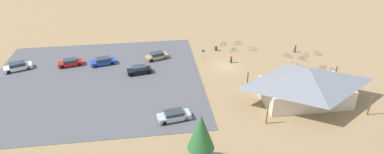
{
  "coord_description": "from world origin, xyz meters",
  "views": [
    {
      "loc": [
        13.98,
        53.38,
        27.69
      ],
      "look_at": [
        7.32,
        5.51,
        1.2
      ],
      "focal_mm": 30.67,
      "sensor_mm": 36.0,
      "label": 1
    }
  ],
  "objects": [
    {
      "name": "bicycle_green_edge_north",
      "position": [
        -18.43,
        5.18,
        0.38
      ],
      "size": [
        0.48,
        1.7,
        0.82
      ],
      "color": "black",
      "rests_on": "ground"
    },
    {
      "name": "trash_bin",
      "position": [
        0.55,
        -7.3,
        0.45
      ],
      "size": [
        0.6,
        0.6,
        0.9
      ],
      "primitive_type": "cylinder",
      "color": "brown",
      "rests_on": "ground"
    },
    {
      "name": "bicycle_blue_yard_right",
      "position": [
        -15.12,
        -0.38,
        0.35
      ],
      "size": [
        1.22,
        1.21,
        0.75
      ],
      "color": "black",
      "rests_on": "ground"
    },
    {
      "name": "bicycle_orange_mid_cluster",
      "position": [
        -19.16,
        -2.31,
        0.36
      ],
      "size": [
        0.88,
        1.46,
        0.83
      ],
      "color": "black",
      "rests_on": "ground"
    },
    {
      "name": "bicycle_teal_near_sign",
      "position": [
        -1.42,
        -9.63,
        0.35
      ],
      "size": [
        1.51,
        0.83,
        0.8
      ],
      "color": "black",
      "rests_on": "ground"
    },
    {
      "name": "bicycle_black_lone_west",
      "position": [
        -2.92,
        -6.41,
        0.36
      ],
      "size": [
        1.57,
        0.79,
        0.79
      ],
      "color": "black",
      "rests_on": "ground"
    },
    {
      "name": "parking_lot_asphalt",
      "position": [
        23.55,
        2.49,
        0.03
      ],
      "size": [
        35.93,
        32.58,
        0.05
      ],
      "primitive_type": "cube",
      "color": "#56565B",
      "rests_on": "ground"
    },
    {
      "name": "lot_sign",
      "position": [
        3.91,
        -3.24,
        1.41
      ],
      "size": [
        0.56,
        0.08,
        2.2
      ],
      "color": "#99999E",
      "rests_on": "ground"
    },
    {
      "name": "bicycle_white_back_row",
      "position": [
        -12.54,
        2.06,
        0.39
      ],
      "size": [
        0.97,
        1.6,
        0.85
      ],
      "color": "black",
      "rests_on": "ground"
    },
    {
      "name": "car_tan_second_row",
      "position": [
        12.79,
        -4.79,
        0.74
      ],
      "size": [
        4.56,
        3.03,
        1.39
      ],
      "color": "tan",
      "rests_on": "parking_lot_asphalt"
    },
    {
      "name": "visitor_at_bikes",
      "position": [
        -1.13,
        -1.28,
        0.87
      ],
      "size": [
        0.39,
        0.36,
        1.66
      ],
      "color": "#2D3347",
      "rests_on": "ground"
    },
    {
      "name": "bicycle_purple_yard_left",
      "position": [
        -12.9,
        -2.22,
        0.35
      ],
      "size": [
        1.11,
        1.32,
        0.74
      ],
      "color": "black",
      "rests_on": "ground"
    },
    {
      "name": "bike_pavilion",
      "position": [
        -9.01,
        13.36,
        3.21
      ],
      "size": [
        15.73,
        9.98,
        5.63
      ],
      "color": "beige",
      "rests_on": "ground"
    },
    {
      "name": "car_blue_by_curb",
      "position": [
        22.92,
        -3.76,
        0.73
      ],
      "size": [
        4.77,
        2.8,
        1.36
      ],
      "color": "#1E42B2",
      "rests_on": "parking_lot_asphalt"
    },
    {
      "name": "bicycle_red_near_porch",
      "position": [
        -17.06,
        3.72,
        0.36
      ],
      "size": [
        1.69,
        0.48,
        0.83
      ],
      "color": "black",
      "rests_on": "ground"
    },
    {
      "name": "bicycle_green_yard_center",
      "position": [
        -4.72,
        -9.61,
        0.36
      ],
      "size": [
        1.64,
        0.48,
        0.78
      ],
      "color": "black",
      "rests_on": "ground"
    },
    {
      "name": "pine_far_west",
      "position": [
        8.93,
        24.46,
        4.57
      ],
      "size": [
        3.16,
        3.16,
        6.85
      ],
      "color": "brown",
      "rests_on": "ground"
    },
    {
      "name": "car_white_front_row",
      "position": [
        38.09,
        -3.68,
        0.76
      ],
      "size": [
        5.1,
        3.51,
        1.43
      ],
      "color": "white",
      "rests_on": "parking_lot_asphalt"
    },
    {
      "name": "car_silver_aisle_side",
      "position": [
        11.29,
        15.55,
        0.76
      ],
      "size": [
        4.9,
        2.6,
        1.42
      ],
      "color": "#BCBCC1",
      "rests_on": "parking_lot_asphalt"
    },
    {
      "name": "ground",
      "position": [
        0.0,
        0.0,
        0.0
      ],
      "size": [
        160.0,
        160.0,
        0.0
      ],
      "primitive_type": "plane",
      "color": "#9E7F56",
      "rests_on": "ground"
    },
    {
      "name": "car_black_inner_stall",
      "position": [
        16.17,
        0.77,
        0.75
      ],
      "size": [
        4.49,
        2.47,
        1.44
      ],
      "color": "black",
      "rests_on": "parking_lot_asphalt"
    },
    {
      "name": "car_red_back_corner",
      "position": [
        28.91,
        -4.13,
        0.71
      ],
      "size": [
        4.62,
        2.68,
        1.31
      ],
      "color": "red",
      "rests_on": "parking_lot_asphalt"
    },
    {
      "name": "bicycle_yellow_lone_east",
      "position": [
        -16.32,
        -1.83,
        0.36
      ],
      "size": [
        1.7,
        0.59,
        0.82
      ],
      "color": "black",
      "rests_on": "ground"
    },
    {
      "name": "bicycle_silver_front_row",
      "position": [
        -7.05,
        -6.17,
        0.35
      ],
      "size": [
        1.55,
        0.6,
        0.79
      ],
      "color": "black",
      "rests_on": "ground"
    },
    {
      "name": "visitor_by_pavilion",
      "position": [
        -15.16,
        -4.18,
        0.92
      ],
      "size": [
        0.4,
        0.37,
        1.75
      ],
      "color": "#2D3347",
      "rests_on": "ground"
    }
  ]
}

